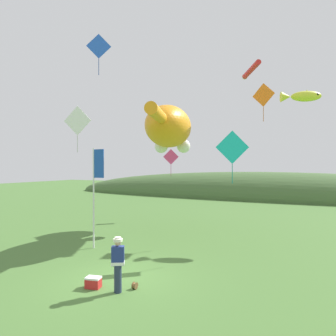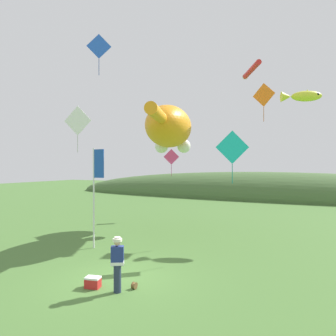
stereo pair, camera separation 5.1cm
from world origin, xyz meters
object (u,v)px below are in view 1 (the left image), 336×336
(festival_attendant, at_px, (118,263))
(kite_giant_cat, at_px, (170,129))
(kite_diamond_orange, at_px, (263,95))
(kite_diamond_teal, at_px, (232,148))
(kite_tube_streamer, at_px, (251,70))
(kite_spool, at_px, (135,286))
(kite_diamond_pink, at_px, (171,157))
(kite_diamond_white, at_px, (77,121))
(festival_banner_pole, at_px, (96,183))
(kite_diamond_blue, at_px, (99,47))
(picnic_cooler, at_px, (93,282))
(kite_fish_windsock, at_px, (302,96))

(festival_attendant, bearing_deg, kite_giant_cat, 105.31)
(kite_diamond_orange, distance_m, kite_diamond_teal, 6.20)
(kite_tube_streamer, bearing_deg, kite_spool, -95.65)
(kite_giant_cat, distance_m, kite_diamond_pink, 5.17)
(kite_diamond_white, height_order, kite_diamond_pink, kite_diamond_white)
(kite_diamond_teal, distance_m, kite_diamond_pink, 10.18)
(festival_banner_pole, relative_size, kite_diamond_teal, 2.02)
(kite_spool, height_order, kite_diamond_blue, kite_diamond_blue)
(picnic_cooler, xyz_separation_m, kite_diamond_white, (-4.53, 4.12, 6.24))
(kite_tube_streamer, relative_size, kite_diamond_white, 1.24)
(festival_banner_pole, distance_m, kite_diamond_blue, 7.54)
(kite_fish_windsock, xyz_separation_m, kite_diamond_white, (-10.44, -7.08, -1.69))
(festival_attendant, xyz_separation_m, kite_tube_streamer, (1.64, 13.52, 9.85))
(kite_tube_streamer, xyz_separation_m, kite_diamond_teal, (0.62, -7.75, -5.89))
(festival_attendant, height_order, kite_diamond_orange, kite_diamond_orange)
(kite_tube_streamer, distance_m, kite_diamond_blue, 10.67)
(kite_tube_streamer, height_order, kite_diamond_white, kite_tube_streamer)
(kite_giant_cat, relative_size, kite_diamond_blue, 4.12)
(kite_spool, distance_m, kite_diamond_blue, 12.62)
(festival_banner_pole, relative_size, kite_diamond_orange, 2.12)
(kite_diamond_white, xyz_separation_m, kite_diamond_teal, (7.73, 1.71, -1.51))
(kite_spool, height_order, kite_diamond_orange, kite_diamond_orange)
(festival_attendant, xyz_separation_m, picnic_cooler, (-0.95, -0.07, -0.77))
(kite_spool, distance_m, festival_banner_pole, 6.29)
(festival_banner_pole, distance_m, kite_tube_streamer, 13.58)
(kite_tube_streamer, distance_m, kite_diamond_orange, 3.80)
(kite_giant_cat, distance_m, kite_tube_streamer, 7.56)
(kite_spool, distance_m, kite_giant_cat, 10.91)
(kite_giant_cat, bearing_deg, kite_tube_streamer, 48.37)
(kite_fish_windsock, height_order, kite_diamond_orange, kite_diamond_orange)
(picnic_cooler, height_order, kite_tube_streamer, kite_tube_streamer)
(festival_banner_pole, distance_m, kite_diamond_pink, 9.75)
(kite_giant_cat, distance_m, kite_fish_windsock, 7.93)
(kite_spool, relative_size, kite_diamond_orange, 0.10)
(kite_diamond_teal, bearing_deg, festival_attendant, -111.38)
(festival_attendant, relative_size, festival_banner_pole, 0.36)
(festival_attendant, xyz_separation_m, kite_diamond_orange, (2.88, 10.89, 7.40))
(kite_fish_windsock, bearing_deg, kite_spool, -113.42)
(kite_fish_windsock, bearing_deg, kite_diamond_white, -145.86)
(picnic_cooler, relative_size, kite_diamond_pink, 0.26)
(kite_tube_streamer, relative_size, kite_diamond_blue, 1.35)
(festival_banner_pole, xyz_separation_m, kite_diamond_white, (-1.46, 0.29, 3.19))
(festival_attendant, xyz_separation_m, kite_diamond_blue, (-4.93, 5.12, 9.63))
(kite_diamond_orange, distance_m, kite_diamond_white, 10.96)
(festival_banner_pole, xyz_separation_m, kite_diamond_blue, (-0.92, 1.36, 7.36))
(kite_spool, height_order, kite_diamond_white, kite_diamond_white)
(kite_giant_cat, height_order, kite_tube_streamer, kite_tube_streamer)
(kite_spool, bearing_deg, festival_banner_pole, 142.82)
(kite_diamond_teal, bearing_deg, kite_tube_streamer, 94.56)
(picnic_cooler, height_order, kite_giant_cat, kite_giant_cat)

